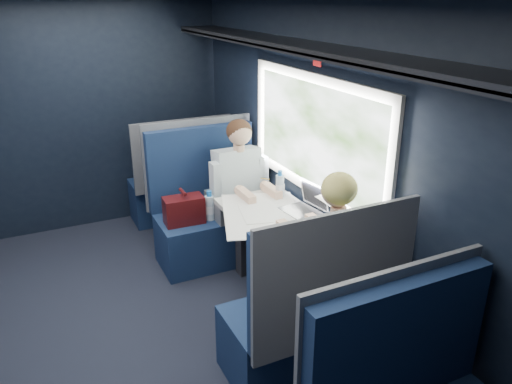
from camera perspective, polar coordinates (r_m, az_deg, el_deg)
name	(u,v)px	position (r m, az deg, el deg)	size (l,w,h in m)	color
ground	(146,332)	(3.90, -12.47, -15.35)	(2.80, 4.20, 0.01)	black
room_shell	(130,137)	(3.24, -14.18, 6.17)	(3.00, 4.40, 2.40)	black
table	(271,224)	(3.84, 1.78, -3.65)	(0.62, 1.00, 0.74)	#54565E
seat_bay_near	(209,215)	(4.60, -5.40, -2.61)	(1.04, 0.62, 1.26)	#0C1938
seat_bay_far	(309,319)	(3.24, 6.11, -14.26)	(1.04, 0.62, 1.26)	#0C1938
seat_row_front	(180,183)	(5.42, -8.74, 0.97)	(1.04, 0.51, 1.16)	#0C1938
man	(242,186)	(4.43, -1.59, 0.66)	(0.53, 0.56, 1.32)	black
woman	(331,255)	(3.31, 8.53, -7.13)	(0.53, 0.56, 1.32)	black
papers	(262,214)	(3.81, 0.68, -2.54)	(0.58, 0.84, 0.01)	white
laptop	(308,204)	(3.86, 5.94, -1.37)	(0.27, 0.34, 0.24)	silver
bottle_small	(280,186)	(4.10, 2.74, 0.74)	(0.07, 0.07, 0.23)	silver
cup	(280,189)	(4.19, 2.82, 0.33)	(0.07, 0.07, 0.09)	white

